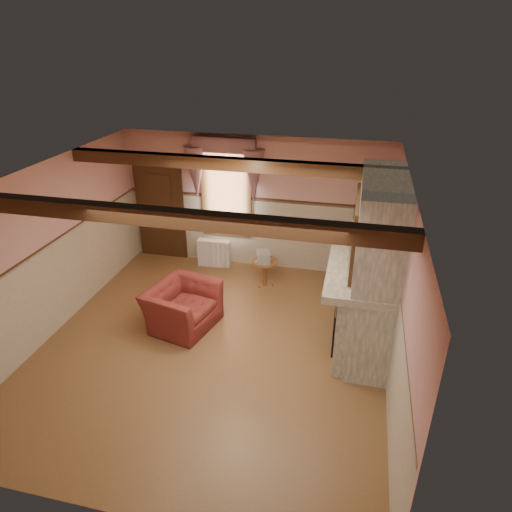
% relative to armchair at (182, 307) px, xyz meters
% --- Properties ---
extents(floor, '(5.50, 6.00, 0.01)m').
position_rel_armchair_xyz_m(floor, '(0.68, -0.44, -0.37)').
color(floor, brown).
rests_on(floor, ground).
extents(ceiling, '(5.50, 6.00, 0.01)m').
position_rel_armchair_xyz_m(ceiling, '(0.68, -0.44, 2.43)').
color(ceiling, silver).
rests_on(ceiling, wall_back).
extents(wall_back, '(5.50, 0.02, 2.80)m').
position_rel_armchair_xyz_m(wall_back, '(0.68, 2.56, 1.03)').
color(wall_back, '#CC918D').
rests_on(wall_back, floor).
extents(wall_front, '(5.50, 0.02, 2.80)m').
position_rel_armchair_xyz_m(wall_front, '(0.68, -3.44, 1.03)').
color(wall_front, '#CC918D').
rests_on(wall_front, floor).
extents(wall_left, '(0.02, 6.00, 2.80)m').
position_rel_armchair_xyz_m(wall_left, '(-2.07, -0.44, 1.03)').
color(wall_left, '#CC918D').
rests_on(wall_left, floor).
extents(wall_right, '(0.02, 6.00, 2.80)m').
position_rel_armchair_xyz_m(wall_right, '(3.43, -0.44, 1.03)').
color(wall_right, '#CC918D').
rests_on(wall_right, floor).
extents(wainscot, '(5.50, 6.00, 1.50)m').
position_rel_armchair_xyz_m(wainscot, '(0.68, -0.44, 0.38)').
color(wainscot, '#C2B49C').
rests_on(wainscot, floor).
extents(chair_rail, '(5.50, 6.00, 0.08)m').
position_rel_armchair_xyz_m(chair_rail, '(0.68, -0.44, 1.13)').
color(chair_rail, black).
rests_on(chair_rail, wainscot).
extents(firebox, '(0.20, 0.95, 0.90)m').
position_rel_armchair_xyz_m(firebox, '(2.68, 0.16, 0.08)').
color(firebox, black).
rests_on(firebox, floor).
extents(armchair, '(1.25, 1.35, 0.75)m').
position_rel_armchair_xyz_m(armchair, '(0.00, 0.00, 0.00)').
color(armchair, maroon).
rests_on(armchair, floor).
extents(side_table, '(0.59, 0.59, 0.55)m').
position_rel_armchair_xyz_m(side_table, '(1.09, 1.67, -0.10)').
color(side_table, brown).
rests_on(side_table, floor).
extents(book_stack, '(0.34, 0.38, 0.20)m').
position_rel_armchair_xyz_m(book_stack, '(1.06, 1.65, 0.28)').
color(book_stack, '#B7AD8C').
rests_on(book_stack, side_table).
extents(radiator, '(0.71, 0.22, 0.60)m').
position_rel_armchair_xyz_m(radiator, '(-0.16, 2.26, -0.07)').
color(radiator, silver).
rests_on(radiator, floor).
extents(bowl, '(0.37, 0.37, 0.09)m').
position_rel_armchair_xyz_m(bowl, '(2.92, -0.01, 1.09)').
color(bowl, brown).
rests_on(bowl, mantel).
extents(mantel_clock, '(0.14, 0.24, 0.20)m').
position_rel_armchair_xyz_m(mantel_clock, '(2.92, 0.96, 1.15)').
color(mantel_clock, black).
rests_on(mantel_clock, mantel).
extents(oil_lamp, '(0.11, 0.11, 0.28)m').
position_rel_armchair_xyz_m(oil_lamp, '(2.92, 0.73, 1.19)').
color(oil_lamp, '#B78633').
rests_on(oil_lamp, mantel).
extents(candle_red, '(0.06, 0.06, 0.16)m').
position_rel_armchair_xyz_m(candle_red, '(2.92, -0.54, 1.13)').
color(candle_red, maroon).
rests_on(candle_red, mantel).
extents(jar_yellow, '(0.06, 0.06, 0.12)m').
position_rel_armchair_xyz_m(jar_yellow, '(2.92, -0.48, 1.11)').
color(jar_yellow, gold).
rests_on(jar_yellow, mantel).
extents(fireplace, '(0.85, 2.00, 2.80)m').
position_rel_armchair_xyz_m(fireplace, '(3.10, 0.16, 1.03)').
color(fireplace, gray).
rests_on(fireplace, floor).
extents(mantel, '(1.05, 2.05, 0.12)m').
position_rel_armchair_xyz_m(mantel, '(2.92, 0.16, 0.99)').
color(mantel, gray).
rests_on(mantel, fireplace).
extents(overmantel_mirror, '(0.06, 1.44, 1.04)m').
position_rel_armchair_xyz_m(overmantel_mirror, '(2.74, 0.16, 1.60)').
color(overmantel_mirror, silver).
rests_on(overmantel_mirror, fireplace).
extents(door, '(1.10, 0.10, 2.10)m').
position_rel_armchair_xyz_m(door, '(-1.42, 2.50, 0.68)').
color(door, black).
rests_on(door, floor).
extents(window, '(1.06, 0.08, 2.02)m').
position_rel_armchair_xyz_m(window, '(0.08, 2.53, 1.28)').
color(window, white).
rests_on(window, wall_back).
extents(window_drapes, '(1.30, 0.14, 1.40)m').
position_rel_armchair_xyz_m(window_drapes, '(0.08, 2.44, 1.88)').
color(window_drapes, gray).
rests_on(window_drapes, wall_back).
extents(ceiling_beam_front, '(5.50, 0.18, 0.20)m').
position_rel_armchair_xyz_m(ceiling_beam_front, '(0.68, -1.64, 2.33)').
color(ceiling_beam_front, black).
rests_on(ceiling_beam_front, ceiling).
extents(ceiling_beam_back, '(5.50, 0.18, 0.20)m').
position_rel_armchair_xyz_m(ceiling_beam_back, '(0.68, 0.76, 2.33)').
color(ceiling_beam_back, black).
rests_on(ceiling_beam_back, ceiling).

